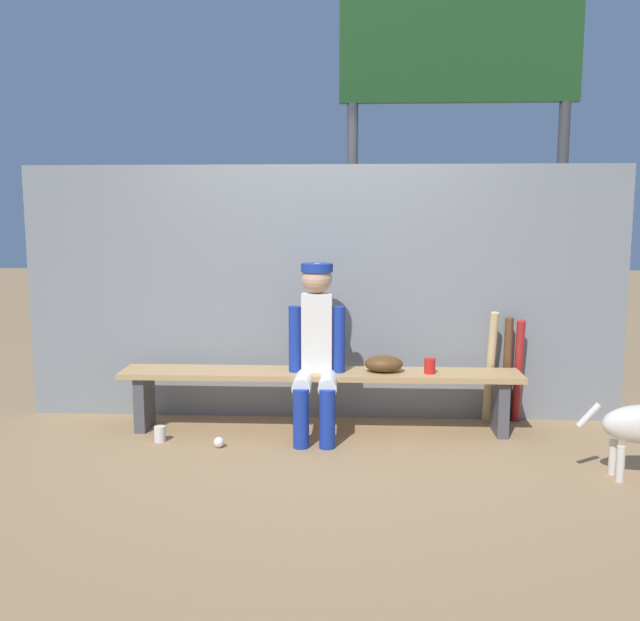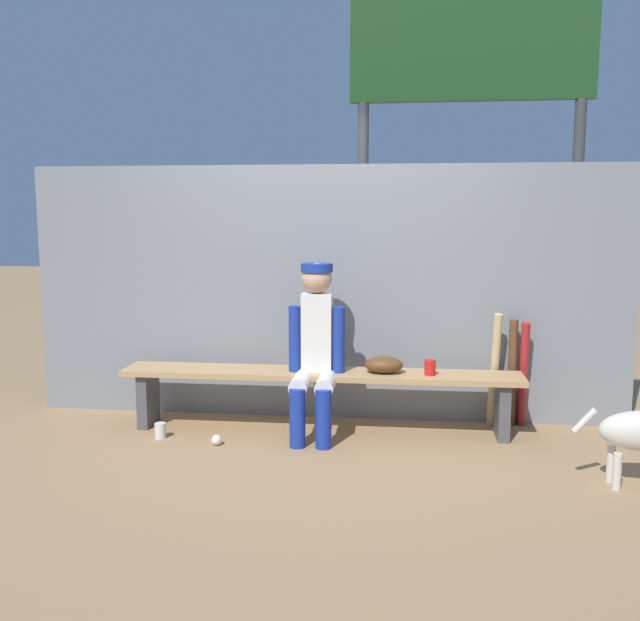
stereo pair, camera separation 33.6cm
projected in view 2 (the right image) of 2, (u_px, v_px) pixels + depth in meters
ground_plane at (320, 431)px, 5.14m from camera, size 30.00×30.00×0.00m
chainlink_fence at (325, 294)px, 5.36m from camera, size 4.64×0.03×1.97m
dugout_bench at (320, 383)px, 5.09m from camera, size 2.93×0.36×0.45m
player_seated at (315, 344)px, 4.95m from camera, size 0.41×0.55×1.25m
baseball_glove at (384, 365)px, 5.01m from camera, size 0.28×0.20×0.12m
bat_wood_natural at (494, 370)px, 5.17m from camera, size 0.09×0.20×0.87m
bat_wood_dark at (512, 373)px, 5.19m from camera, size 0.09×0.16×0.83m
bat_aluminum_red at (523, 374)px, 5.17m from camera, size 0.08×0.19×0.81m
baseball at (217, 440)px, 4.81m from camera, size 0.07×0.07×0.07m
cup_on_ground at (160, 431)px, 4.96m from camera, size 0.08×0.08×0.11m
cup_on_bench at (430, 368)px, 4.95m from camera, size 0.08×0.08×0.11m
scoreboard at (477, 90)px, 6.03m from camera, size 2.38×0.27×3.75m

